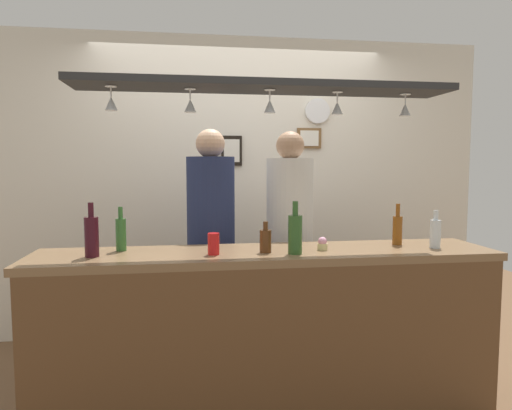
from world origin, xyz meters
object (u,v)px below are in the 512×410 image
cupcake (322,244)px  picture_frame_crest (232,151)px  person_middle_white_patterned_shirt (290,226)px  bottle_beer_green_import (121,233)px  picture_frame_upper_small (309,138)px  wall_clock (318,111)px  bottle_wine_dark_red (92,236)px  bottle_soda_clear (435,233)px  drink_can (214,244)px  bottle_champagne_green (295,233)px  bottle_beer_brown_stubby (266,240)px  bottle_beer_amber_tall (397,229)px  person_left_navy_shirt (211,226)px

cupcake → picture_frame_crest: (-0.40, 1.43, 0.59)m
person_middle_white_patterned_shirt → bottle_beer_green_import: person_middle_white_patterned_shirt is taller
picture_frame_upper_small → wall_clock: size_ratio=1.00×
bottle_wine_dark_red → bottle_beer_green_import: size_ratio=1.15×
bottle_soda_clear → drink_can: 1.34m
drink_can → wall_clock: (1.01, 1.47, 0.92)m
person_middle_white_patterned_shirt → bottle_champagne_green: person_middle_white_patterned_shirt is taller
person_middle_white_patterned_shirt → bottle_champagne_green: 0.77m
bottle_champagne_green → picture_frame_upper_small: bearing=72.4°
bottle_beer_green_import → picture_frame_crest: 1.58m
bottle_beer_brown_stubby → drink_can: size_ratio=1.48×
person_middle_white_patterned_shirt → wall_clock: 1.27m
bottle_beer_brown_stubby → wall_clock: wall_clock is taller
bottle_beer_amber_tall → bottle_beer_green_import: size_ratio=1.00×
bottle_beer_brown_stubby → drink_can: bearing=-175.9°
drink_can → wall_clock: wall_clock is taller
person_middle_white_patterned_shirt → cupcake: size_ratio=22.20×
bottle_beer_green_import → drink_can: size_ratio=2.13×
bottle_beer_amber_tall → bottle_beer_brown_stubby: bottle_beer_amber_tall is taller
bottle_soda_clear → bottle_beer_green_import: 1.88m
cupcake → picture_frame_crest: picture_frame_crest is taller
person_left_navy_shirt → picture_frame_upper_small: bearing=39.8°
bottle_champagne_green → wall_clock: bearing=69.8°
picture_frame_upper_small → cupcake: bearing=-101.7°
bottle_beer_brown_stubby → bottle_beer_green_import: bottle_beer_green_import is taller
bottle_beer_green_import → picture_frame_crest: picture_frame_crest is taller
cupcake → wall_clock: size_ratio=0.35×
person_left_navy_shirt → drink_can: person_left_navy_shirt is taller
bottle_beer_amber_tall → picture_frame_upper_small: size_ratio=1.18×
bottle_wine_dark_red → drink_can: size_ratio=2.46×
bottle_champagne_green → bottle_beer_brown_stubby: bottle_champagne_green is taller
person_left_navy_shirt → bottle_beer_brown_stubby: bearing=-67.9°
bottle_wine_dark_red → picture_frame_upper_small: 2.24m
bottle_beer_green_import → drink_can: bearing=-20.3°
person_left_navy_shirt → picture_frame_crest: bearing=73.8°
bottle_beer_amber_tall → picture_frame_crest: (-0.92, 1.32, 0.53)m
picture_frame_upper_small → wall_clock: wall_clock is taller
bottle_wine_dark_red → bottle_beer_brown_stubby: size_ratio=1.67×
bottle_soda_clear → cupcake: bearing=177.4°
wall_clock → picture_frame_upper_small: bearing=175.1°
person_middle_white_patterned_shirt → drink_can: (-0.60, -0.71, 0.00)m
drink_can → picture_frame_upper_small: (0.94, 1.47, 0.68)m
bottle_beer_amber_tall → wall_clock: (-0.15, 1.31, 0.88)m
person_middle_white_patterned_shirt → bottle_beer_brown_stubby: (-0.30, -0.69, 0.01)m
picture_frame_crest → wall_clock: 0.85m
person_left_navy_shirt → person_middle_white_patterned_shirt: bearing=0.0°
bottle_wine_dark_red → cupcake: 1.31m
bottle_wine_dark_red → bottle_champagne_green: (1.12, -0.08, 0.00)m
person_left_navy_shirt → person_middle_white_patterned_shirt: person_left_navy_shirt is taller
bottle_champagne_green → person_middle_white_patterned_shirt: bearing=79.7°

